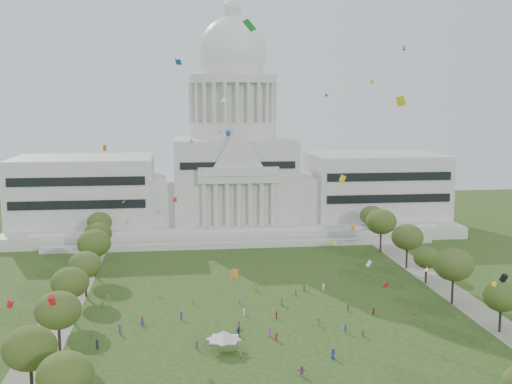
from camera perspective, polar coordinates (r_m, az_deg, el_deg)
The scene contains 32 objects.
ground at distance 135.42m, azimuth 2.41°, elevation -12.90°, with size 400.00×400.00×0.00m, color #2C4315.
capitol at distance 240.45m, azimuth -2.02°, elevation 1.96°, with size 160.00×64.50×91.30m.
path_left at distance 164.27m, azimuth -16.41°, elevation -9.37°, with size 8.00×160.00×0.04m, color gray.
path_right at distance 176.15m, azimuth 16.49°, elevation -8.17°, with size 8.00×160.00×0.04m, color gray.
row_tree_l_0 at distance 112.94m, azimuth -19.47°, elevation -12.96°, with size 8.85×8.85×12.59m.
row_tree_l_1 at distance 129.98m, azimuth -17.18°, elevation -10.02°, with size 8.86×8.86×12.59m.
row_tree_r_1 at distance 145.94m, azimuth 20.98°, elevation -8.71°, with size 7.58×7.58×10.78m.
row_tree_l_2 at distance 149.37m, azimuth -16.19°, elevation -7.75°, with size 8.42×8.42×11.97m.
row_tree_r_2 at distance 161.06m, azimuth 17.16°, elevation -6.19°, with size 9.55×9.55×13.58m.
row_tree_l_3 at distance 165.16m, azimuth -14.96°, elevation -6.26°, with size 8.12×8.12×11.55m.
row_tree_r_3 at distance 176.94m, azimuth 14.93°, elevation -5.66°, with size 7.01×7.01×9.98m.
row_tree_l_4 at distance 182.71m, azimuth -14.19°, elevation -4.45°, with size 9.29×9.29×13.21m.
row_tree_r_4 at distance 190.68m, azimuth 13.31°, elevation -3.92°, with size 9.19×9.19×13.06m.
row_tree_l_5 at distance 201.09m, azimuth -13.86°, elevation -3.56°, with size 8.33×8.33×11.85m.
row_tree_r_5 at distance 208.76m, azimuth 11.07°, elevation -2.61°, with size 9.82×9.82×13.96m.
row_tree_l_6 at distance 218.96m, azimuth -13.74°, elevation -2.63°, with size 8.19×8.19×11.64m.
row_tree_r_6 at distance 226.55m, azimuth 10.25°, elevation -2.09°, with size 8.42×8.42×11.97m.
near_tree_0 at distance 102.34m, azimuth -16.60°, elevation -15.34°, with size 8.47×8.47×12.04m.
event_tent at distance 128.70m, azimuth -2.87°, elevation -12.56°, with size 8.55×8.55×4.09m.
person_0 at distance 153.80m, azimuth 13.98°, elevation -10.17°, with size 0.85×0.55×1.73m, color olive.
person_2 at distance 150.86m, azimuth 10.43°, elevation -10.42°, with size 0.86×0.53×1.77m, color #B21E1E.
person_3 at distance 142.76m, azimuth 5.57°, elevation -11.42°, with size 1.13×0.58×1.75m, color #4C4C51.
person_4 at distance 146.45m, azimuth 1.83°, elevation -10.84°, with size 1.10×0.60×1.87m, color #B21E1E.
person_5 at distance 136.58m, azimuth -1.55°, elevation -12.30°, with size 1.70×0.67×1.83m, color navy.
person_6 at distance 126.41m, azimuth 6.87°, elevation -14.07°, with size 0.97×0.63×1.98m, color navy.
person_7 at distance 125.53m, azimuth -1.39°, elevation -14.29°, with size 0.55×0.40×1.51m, color olive.
person_8 at distance 141.12m, azimuth -1.54°, elevation -11.68°, with size 0.73×0.45×1.51m, color #994C8C.
person_9 at distance 139.48m, azimuth 7.97°, elevation -11.95°, with size 1.14×0.59×1.77m, color navy.
person_10 at distance 152.82m, azimuth 8.19°, elevation -10.14°, with size 0.98×0.54×1.68m, color #33723F.
person_11 at distance 118.71m, azimuth 4.09°, elevation -15.58°, with size 1.81×0.71×1.95m, color #994C8C.
distant_crowd at distance 148.28m, azimuth -4.23°, elevation -10.64°, with size 56.24×36.88×1.94m.
kite_swarm at distance 137.22m, azimuth 3.13°, elevation -0.48°, with size 88.25×106.24×57.48m.
Camera 1 is at (-21.08, -124.43, 49.11)m, focal length 45.00 mm.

